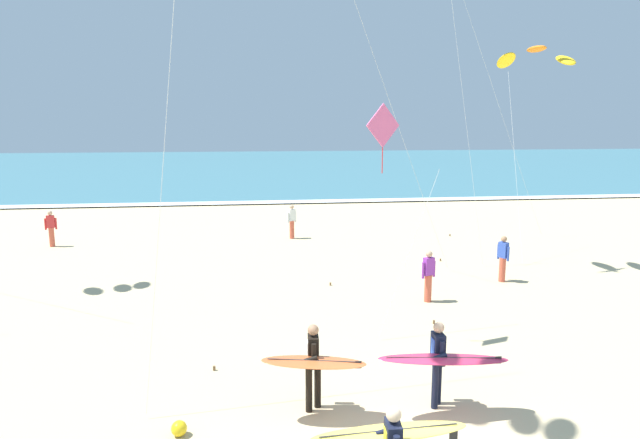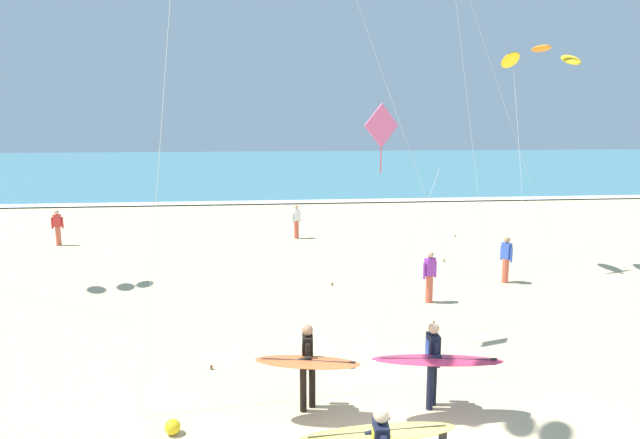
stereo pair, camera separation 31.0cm
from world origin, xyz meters
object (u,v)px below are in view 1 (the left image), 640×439
(bystander_red_top, at_px, (51,228))
(kite_arc_amber_mid, at_px, (536,57))
(bystander_white_top, at_px, (292,221))
(bystander_blue_top, at_px, (503,258))
(surfer_third, at_px, (441,359))
(kite_diamond_rose_high, at_px, (385,135))
(bystander_purple_top, at_px, (428,276))
(surfer_trailing, at_px, (314,362))
(beach_ball, at_px, (179,428))

(bystander_red_top, bearing_deg, kite_arc_amber_mid, -16.85)
(bystander_white_top, xyz_separation_m, bystander_blue_top, (6.61, -7.98, 0.00))
(surfer_third, height_order, bystander_white_top, surfer_third)
(kite_diamond_rose_high, relative_size, bystander_blue_top, 3.69)
(bystander_purple_top, bearing_deg, kite_arc_amber_mid, 36.78)
(surfer_third, bearing_deg, kite_diamond_rose_high, 94.65)
(surfer_trailing, xyz_separation_m, kite_arc_amber_mid, (9.10, 9.85, 6.62))
(bystander_red_top, distance_m, bystander_white_top, 10.53)
(kite_diamond_rose_high, relative_size, bystander_white_top, 3.69)
(kite_diamond_rose_high, bearing_deg, bystander_red_top, 134.21)
(bystander_white_top, bearing_deg, bystander_purple_top, -70.74)
(surfer_trailing, relative_size, kite_arc_amber_mid, 0.25)
(bystander_purple_top, relative_size, beach_ball, 5.68)
(bystander_red_top, bearing_deg, surfer_trailing, -57.99)
(bystander_red_top, bearing_deg, beach_ball, -65.54)
(bystander_red_top, relative_size, bystander_white_top, 1.00)
(kite_arc_amber_mid, xyz_separation_m, beach_ball, (-11.54, -10.31, -7.53))
(surfer_trailing, distance_m, beach_ball, 2.64)
(surfer_trailing, distance_m, surfer_third, 2.40)
(kite_diamond_rose_high, xyz_separation_m, beach_ball, (-4.54, -3.86, -4.99))
(kite_diamond_rose_high, height_order, bystander_red_top, kite_diamond_rose_high)
(bystander_white_top, height_order, beach_ball, bystander_white_top)
(surfer_third, xyz_separation_m, bystander_white_top, (-1.59, 16.14, -0.24))
(kite_arc_amber_mid, bearing_deg, bystander_red_top, 163.15)
(surfer_third, bearing_deg, bystander_white_top, 95.62)
(bystander_purple_top, bearing_deg, beach_ball, -134.96)
(surfer_trailing, bearing_deg, bystander_blue_top, 47.12)
(kite_arc_amber_mid, xyz_separation_m, bystander_white_top, (-8.30, 6.10, -6.86))
(kite_diamond_rose_high, bearing_deg, bystander_white_top, 95.90)
(kite_arc_amber_mid, distance_m, bystander_white_top, 12.38)
(kite_arc_amber_mid, bearing_deg, bystander_white_top, 143.68)
(surfer_third, relative_size, bystander_white_top, 1.58)
(bystander_blue_top, bearing_deg, surfer_trailing, -132.88)
(kite_diamond_rose_high, bearing_deg, bystander_purple_top, 52.91)
(bystander_white_top, distance_m, bystander_blue_top, 10.36)
(bystander_white_top, bearing_deg, bystander_blue_top, -50.37)
(surfer_third, height_order, kite_arc_amber_mid, kite_arc_amber_mid)
(kite_diamond_rose_high, distance_m, beach_ball, 7.77)
(surfer_trailing, distance_m, kite_arc_amber_mid, 14.96)
(kite_arc_amber_mid, bearing_deg, beach_ball, -138.21)
(bystander_red_top, xyz_separation_m, beach_ball, (7.28, -16.01, -0.67))
(bystander_purple_top, height_order, beach_ball, bystander_purple_top)
(bystander_white_top, bearing_deg, bystander_red_top, -177.81)
(surfer_third, relative_size, beach_ball, 8.96)
(kite_arc_amber_mid, xyz_separation_m, kite_diamond_rose_high, (-7.00, -6.45, -2.54))
(surfer_trailing, height_order, kite_diamond_rose_high, kite_diamond_rose_high)
(surfer_third, height_order, kite_diamond_rose_high, kite_diamond_rose_high)
(surfer_third, distance_m, bystander_red_top, 19.86)
(bystander_red_top, height_order, bystander_blue_top, same)
(bystander_red_top, xyz_separation_m, bystander_blue_top, (17.13, -7.58, 0.00))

